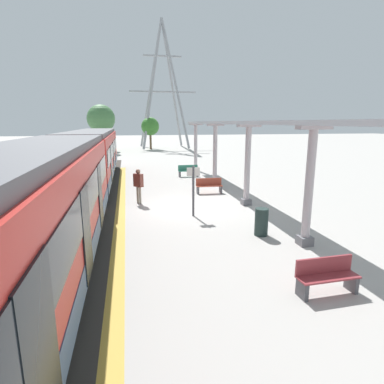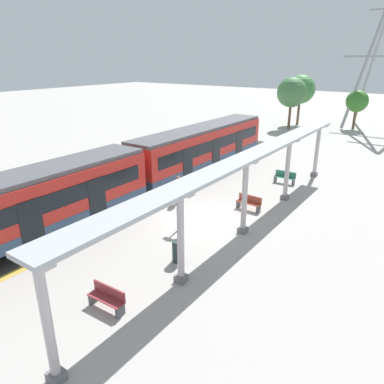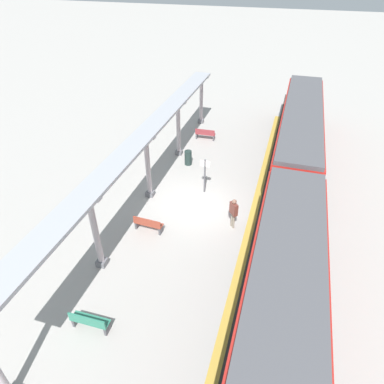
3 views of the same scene
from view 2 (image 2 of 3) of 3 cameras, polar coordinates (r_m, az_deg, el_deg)
name	(u,v)px [view 2 (image 2 of 3)]	position (r m, az deg, el deg)	size (l,w,h in m)	color
ground_plane	(197,218)	(20.28, 0.81, -4.15)	(176.00, 176.00, 0.00)	#ABA7A1
tactile_edge_strip	(154,206)	(22.07, -5.99, -2.15)	(0.44, 28.98, 0.01)	gold
trackbed	(133,199)	(23.23, -9.39, -1.14)	(3.20, 40.98, 0.01)	#38332D
train_near_carriage	(14,212)	(18.39, -26.32, -2.85)	(2.65, 14.96, 3.48)	red
train_far_carriage	(202,147)	(28.60, 1.61, 7.09)	(2.65, 14.96, 3.48)	red
canopy_pillar_nearest	(47,323)	(10.65, -21.95, -18.68)	(1.10, 0.44, 3.91)	slate
canopy_pillar_second	(181,238)	(13.91, -1.81, -7.24)	(1.10, 0.44, 3.91)	slate
canopy_pillar_third	(245,197)	(18.05, 8.32, -0.76)	(1.10, 0.44, 3.91)	slate
canopy_pillar_fourth	(287,169)	(23.05, 14.86, 3.47)	(1.10, 0.44, 3.91)	slate
canopy_pillar_fifth	(317,151)	(28.54, 19.18, 6.23)	(1.10, 0.44, 3.91)	slate
canopy_beam	(249,156)	(17.68, 9.08, 5.59)	(1.20, 23.56, 0.16)	#A8AAB2
bench_near_end	(107,298)	(13.68, -13.27, -15.98)	(1.51, 0.49, 0.86)	maroon
bench_mid_platform	(285,177)	(26.63, 14.50, 2.30)	(1.51, 0.47, 0.86)	#2F7E64
bench_far_end	(249,202)	(21.52, 9.03, -1.64)	(1.52, 0.52, 0.86)	#983D2B
trash_bin	(178,251)	(15.99, -2.29, -9.36)	(0.48, 0.48, 1.00)	#21322F
platform_info_sign	(181,204)	(18.69, -1.70, -1.93)	(0.56, 0.10, 2.20)	#4C4C51
passenger_waiting_near_edge	(178,186)	(22.02, -2.20, 0.94)	(0.50, 0.53, 1.75)	gray
tree_left_background	(292,92)	(47.54, 15.52, 14.95)	(3.63, 3.63, 6.30)	brown
tree_right_background	(301,89)	(51.08, 16.83, 15.29)	(3.72, 3.72, 6.46)	brown
tree_centre_background	(357,101)	(50.34, 24.69, 12.91)	(2.68, 2.68, 4.76)	brown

